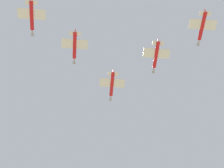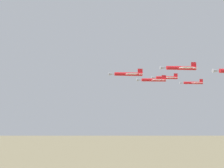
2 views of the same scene
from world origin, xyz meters
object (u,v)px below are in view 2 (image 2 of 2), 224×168
(jet_starboard_inner, at_px, (153,80))
(jet_port_trail, at_px, (193,83))
(jet_port_inner, at_px, (181,68))
(jet_lead, at_px, (128,74))
(jet_starboard_outer, at_px, (166,78))

(jet_starboard_inner, distance_m, jet_port_trail, 42.24)
(jet_starboard_inner, bearing_deg, jet_port_inner, 180.00)
(jet_lead, relative_size, jet_port_trail, 1.00)
(jet_starboard_outer, bearing_deg, jet_port_trail, -54.75)
(jet_lead, xyz_separation_m, jet_starboard_outer, (-19.72, 32.92, 0.62))
(jet_port_inner, xyz_separation_m, jet_starboard_inner, (-27.17, 8.19, -2.58))
(jet_port_inner, distance_m, jet_port_trail, 64.85)
(jet_port_trail, bearing_deg, jet_starboard_outer, 125.25)
(jet_lead, height_order, jet_starboard_inner, jet_lead)
(jet_port_inner, relative_size, jet_starboard_inner, 1.00)
(jet_lead, bearing_deg, jet_starboard_inner, -45.84)
(jet_port_trail, bearing_deg, jet_lead, 132.84)
(jet_lead, height_order, jet_starboard_outer, jet_starboard_outer)
(jet_starboard_inner, relative_size, jet_port_trail, 1.00)
(jet_lead, height_order, jet_port_inner, jet_port_inner)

